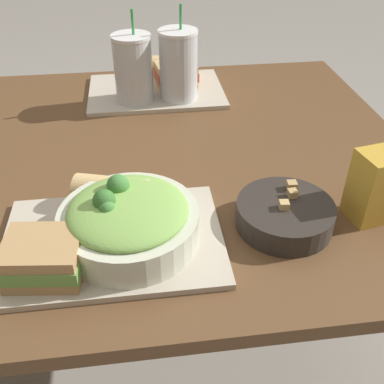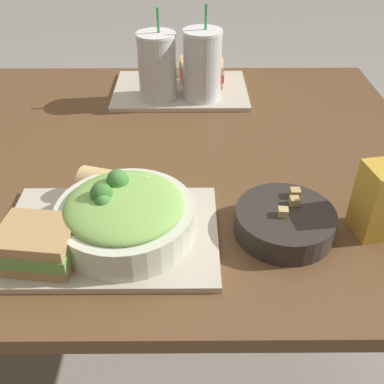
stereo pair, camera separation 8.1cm
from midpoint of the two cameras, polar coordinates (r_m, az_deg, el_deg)
The scene contains 12 objects.
ground_plane at distance 1.55m, azimuth -5.86°, elevation -18.15°, with size 12.00×12.00×0.00m, color gray.
dining_table at distance 1.10m, azimuth -7.88°, elevation 1.63°, with size 1.47×1.03×0.72m.
tray_near at distance 0.81m, azimuth -7.50°, elevation -5.46°, with size 0.38×0.26×0.01m.
tray_far at distance 1.33m, azimuth 0.32°, elevation 12.78°, with size 0.38×0.26×0.01m.
salad_bowl at distance 0.77m, azimuth -5.59°, elevation -2.95°, with size 0.24×0.24×0.10m.
soup_bowl at distance 0.82m, azimuth 14.47°, elevation -3.73°, with size 0.18×0.18×0.06m.
sandwich_near at distance 0.75m, azimuth -16.04°, elevation -6.52°, with size 0.13×0.11×0.06m.
baguette_near at distance 0.86m, azimuth -7.01°, elevation 0.63°, with size 0.15×0.10×0.06m.
sandwich_far at distance 1.34m, azimuth 2.97°, elevation 14.65°, with size 0.13×0.11×0.06m.
baguette_far at distance 1.41m, azimuth 3.02°, elevation 15.68°, with size 0.13×0.08×0.06m.
drink_cup_dark at distance 1.24m, azimuth -2.51°, elevation 15.34°, with size 0.10×0.10×0.24m.
drink_cup_red at distance 1.24m, azimuth 3.24°, elevation 15.50°, with size 0.10×0.10×0.25m.
Camera 2 is at (0.19, -0.90, 1.26)m, focal length 42.00 mm.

